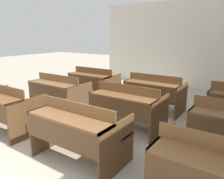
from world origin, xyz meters
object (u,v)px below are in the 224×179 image
object	(u,v)px
bench_front_center	(78,129)
bench_second_center	(127,105)
bench_front_left	(6,106)
bench_second_left	(59,91)
bench_front_right	(222,175)
bench_third_left	(94,82)
bench_third_center	(154,91)

from	to	relation	value
bench_front_center	bench_second_center	bearing A→B (deg)	88.68
bench_front_left	bench_front_center	xyz separation A→B (m)	(1.80, 0.00, 0.00)
bench_front_center	bench_second_left	bearing A→B (deg)	144.64
bench_front_center	bench_front_right	distance (m)	1.81
bench_front_center	bench_third_left	distance (m)	3.12
bench_third_left	bench_third_center	world-z (taller)	same
bench_front_right	bench_second_center	size ratio (longest dim) A/B	1.00
bench_front_left	bench_second_left	distance (m)	1.27
bench_front_center	bench_third_center	bearing A→B (deg)	89.67
bench_front_right	bench_second_center	xyz separation A→B (m)	(-1.78, 1.28, 0.00)
bench_front_center	bench_third_center	xyz separation A→B (m)	(0.01, 2.53, 0.00)
bench_second_left	bench_third_center	xyz separation A→B (m)	(1.80, 1.26, 0.00)
bench_front_right	bench_second_left	distance (m)	3.82
bench_front_right	bench_second_left	xyz separation A→B (m)	(-3.60, 1.27, 0.00)
bench_second_center	bench_third_left	xyz separation A→B (m)	(-1.83, 1.26, 0.00)
bench_second_left	bench_third_left	xyz separation A→B (m)	(-0.02, 1.28, 0.00)
bench_third_left	bench_third_center	xyz separation A→B (m)	(1.82, -0.01, 0.00)
bench_second_left	bench_second_center	bearing A→B (deg)	0.40
bench_second_left	bench_second_center	size ratio (longest dim) A/B	1.00
bench_front_left	bench_second_left	bearing A→B (deg)	89.44
bench_front_center	bench_second_left	xyz separation A→B (m)	(-1.79, 1.27, 0.00)
bench_front_center	bench_third_left	size ratio (longest dim) A/B	1.00
bench_front_right	bench_third_left	bearing A→B (deg)	144.88
bench_front_right	bench_second_left	bearing A→B (deg)	160.61
bench_front_right	bench_third_left	world-z (taller)	same
bench_front_left	bench_front_right	distance (m)	3.61
bench_front_center	bench_second_center	world-z (taller)	same
bench_front_left	bench_second_center	xyz separation A→B (m)	(1.83, 1.28, 0.00)
bench_front_left	bench_third_left	bearing A→B (deg)	90.07
bench_front_center	bench_front_right	size ratio (longest dim) A/B	1.00
bench_front_center	bench_second_left	world-z (taller)	same
bench_front_left	bench_third_center	distance (m)	3.12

